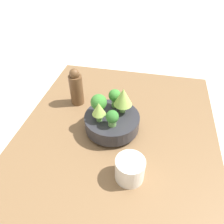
{
  "coord_description": "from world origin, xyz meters",
  "views": [
    {
      "loc": [
        0.54,
        0.1,
        0.64
      ],
      "look_at": [
        -0.04,
        -0.02,
        0.13
      ],
      "focal_mm": 35.0,
      "sensor_mm": 36.0,
      "label": 1
    }
  ],
  "objects": [
    {
      "name": "ground_plane",
      "position": [
        0.0,
        0.0,
        0.0
      ],
      "size": [
        6.0,
        6.0,
        0.0
      ],
      "primitive_type": "plane",
      "color": "silver"
    },
    {
      "name": "table",
      "position": [
        0.0,
        0.0,
        0.02
      ],
      "size": [
        0.96,
        0.74,
        0.04
      ],
      "color": "brown",
      "rests_on": "ground_plane"
    },
    {
      "name": "bowl",
      "position": [
        -0.04,
        -0.02,
        0.08
      ],
      "size": [
        0.2,
        0.2,
        0.07
      ],
      "color": "#28282D",
      "rests_on": "table"
    },
    {
      "name": "romanesco_piece_far",
      "position": [
        -0.07,
        0.01,
        0.17
      ],
      "size": [
        0.07,
        0.07,
        0.1
      ],
      "color": "#7AB256",
      "rests_on": "bowl"
    },
    {
      "name": "broccoli_floret_left",
      "position": [
        -0.1,
        -0.02,
        0.15
      ],
      "size": [
        0.05,
        0.05,
        0.07
      ],
      "color": "#609347",
      "rests_on": "bowl"
    },
    {
      "name": "broccoli_floret_front",
      "position": [
        -0.04,
        -0.07,
        0.16
      ],
      "size": [
        0.06,
        0.06,
        0.08
      ],
      "color": "#6BA34C",
      "rests_on": "bowl"
    },
    {
      "name": "romanesco_piece_near",
      "position": [
        -0.01,
        -0.06,
        0.16
      ],
      "size": [
        0.05,
        0.05,
        0.08
      ],
      "color": "#6BA34C",
      "rests_on": "bowl"
    },
    {
      "name": "broccoli_floret_right",
      "position": [
        0.01,
        -0.01,
        0.14
      ],
      "size": [
        0.05,
        0.05,
        0.06
      ],
      "color": "#609347",
      "rests_on": "bowl"
    },
    {
      "name": "cup",
      "position": [
        0.15,
        0.07,
        0.08
      ],
      "size": [
        0.09,
        0.09,
        0.08
      ],
      "color": "silver",
      "rests_on": "table"
    },
    {
      "name": "pepper_mill",
      "position": [
        -0.17,
        -0.2,
        0.12
      ],
      "size": [
        0.06,
        0.06,
        0.17
      ],
      "color": "brown",
      "rests_on": "table"
    }
  ]
}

